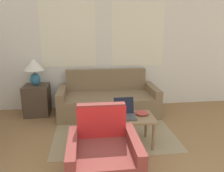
# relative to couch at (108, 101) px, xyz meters

# --- Properties ---
(wall_back) EXTENTS (6.78, 0.06, 2.60)m
(wall_back) POSITION_rel_couch_xyz_m (0.05, 0.44, 1.05)
(wall_back) COLOR white
(wall_back) RESTS_ON ground_plane
(rug) EXTENTS (1.94, 1.89, 0.01)m
(rug) POSITION_rel_couch_xyz_m (0.00, -0.68, -0.25)
(rug) COLOR #9E8966
(rug) RESTS_ON ground_plane
(couch) EXTENTS (1.94, 0.86, 0.86)m
(couch) POSITION_rel_couch_xyz_m (0.00, 0.00, 0.00)
(couch) COLOR #846B4C
(couch) RESTS_ON ground_plane
(armchair) EXTENTS (0.76, 0.73, 0.84)m
(armchair) POSITION_rel_couch_xyz_m (-0.26, -2.06, 0.01)
(armchair) COLOR brown
(armchair) RESTS_ON ground_plane
(side_table) EXTENTS (0.47, 0.47, 0.60)m
(side_table) POSITION_rel_couch_xyz_m (-1.41, 0.10, 0.04)
(side_table) COLOR #4C3D2D
(side_table) RESTS_ON ground_plane
(table_lamp) EXTENTS (0.38, 0.38, 0.53)m
(table_lamp) POSITION_rel_couch_xyz_m (-1.41, 0.10, 0.69)
(table_lamp) COLOR teal
(table_lamp) RESTS_ON side_table
(coffee_table) EXTENTS (1.08, 0.49, 0.44)m
(coffee_table) POSITION_rel_couch_xyz_m (0.00, -1.29, 0.13)
(coffee_table) COLOR #8E704C
(coffee_table) RESTS_ON ground_plane
(laptop) EXTENTS (0.30, 0.31, 0.25)m
(laptop) POSITION_rel_couch_xyz_m (0.12, -1.26, 0.24)
(laptop) COLOR #47474C
(laptop) RESTS_ON coffee_table
(cup_navy) EXTENTS (0.08, 0.08, 0.08)m
(cup_navy) POSITION_rel_couch_xyz_m (-0.26, -1.24, 0.22)
(cup_navy) COLOR gold
(cup_navy) RESTS_ON coffee_table
(cup_yellow) EXTENTS (0.07, 0.07, 0.09)m
(cup_yellow) POSITION_rel_couch_xyz_m (-0.40, -1.34, 0.23)
(cup_yellow) COLOR #B23D38
(cup_yellow) RESTS_ON coffee_table
(snack_bowl) EXTENTS (0.20, 0.20, 0.05)m
(snack_bowl) POSITION_rel_couch_xyz_m (0.38, -1.22, 0.21)
(snack_bowl) COLOR #B23D38
(snack_bowl) RESTS_ON coffee_table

